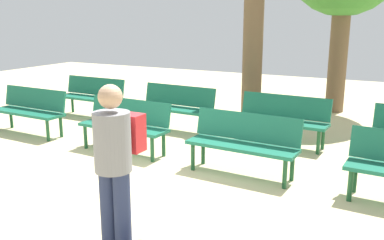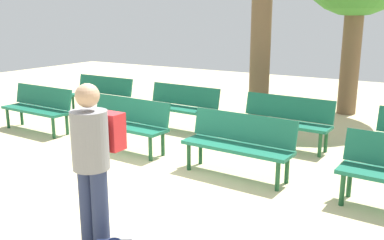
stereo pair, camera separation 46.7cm
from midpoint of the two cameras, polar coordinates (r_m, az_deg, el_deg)
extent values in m
plane|color=beige|center=(5.62, -12.48, -9.98)|extent=(24.00, 24.00, 0.00)
cube|color=#19664C|center=(8.83, -22.58, 0.93)|extent=(1.61, 0.49, 0.05)
cube|color=#19664C|center=(8.91, -21.72, 2.72)|extent=(1.60, 0.17, 0.40)
cylinder|color=#194C28|center=(8.25, -20.28, -1.34)|extent=(0.06, 0.06, 0.40)
cylinder|color=#194C28|center=(9.52, -24.33, 0.22)|extent=(0.06, 0.06, 0.40)
cylinder|color=#194C28|center=(8.46, -18.64, -0.86)|extent=(0.06, 0.06, 0.40)
cube|color=#19664C|center=(7.20, -11.06, -0.99)|extent=(1.62, 0.51, 0.05)
cube|color=#19664C|center=(7.29, -10.13, 1.22)|extent=(1.60, 0.19, 0.40)
cylinder|color=#194C28|center=(7.62, -15.77, -2.22)|extent=(0.06, 0.06, 0.40)
cylinder|color=#194C28|center=(6.72, -7.33, -3.94)|extent=(0.06, 0.06, 0.40)
cylinder|color=#194C28|center=(7.83, -14.10, -1.67)|extent=(0.06, 0.06, 0.40)
cylinder|color=#194C28|center=(6.96, -5.74, -3.25)|extent=(0.06, 0.06, 0.40)
cube|color=#19664C|center=(6.06, 4.41, -3.57)|extent=(1.62, 0.51, 0.05)
cube|color=#19664C|center=(6.17, 5.26, -0.91)|extent=(1.60, 0.19, 0.40)
cylinder|color=#194C28|center=(6.32, -2.02, -4.98)|extent=(0.06, 0.06, 0.40)
cylinder|color=#194C28|center=(5.74, 10.03, -7.15)|extent=(0.06, 0.06, 0.40)
cylinder|color=#194C28|center=(6.58, -0.54, -4.21)|extent=(0.06, 0.06, 0.40)
cylinder|color=#194C28|center=(6.03, 11.08, -6.18)|extent=(0.06, 0.06, 0.40)
cylinder|color=#194C28|center=(5.56, 18.12, -8.37)|extent=(0.06, 0.06, 0.40)
cylinder|color=#194C28|center=(5.85, 18.81, -7.30)|extent=(0.06, 0.06, 0.40)
cube|color=#19664C|center=(9.91, -14.81, 2.83)|extent=(1.61, 0.47, 0.05)
cube|color=#19664C|center=(10.02, -14.12, 4.41)|extent=(1.60, 0.15, 0.40)
cylinder|color=#194C28|center=(10.34, -18.17, 1.75)|extent=(0.06, 0.06, 0.40)
cylinder|color=#194C28|center=(9.38, -12.27, 0.95)|extent=(0.06, 0.06, 0.40)
cylinder|color=#194C28|center=(10.55, -16.92, 2.08)|extent=(0.06, 0.06, 0.40)
cylinder|color=#194C28|center=(9.62, -11.04, 1.33)|extent=(0.06, 0.06, 0.40)
cube|color=#19664C|center=(8.48, -3.97, 1.47)|extent=(1.62, 0.51, 0.05)
cube|color=#19664C|center=(8.59, -3.25, 3.31)|extent=(1.60, 0.20, 0.40)
cylinder|color=#194C28|center=(8.81, -8.30, 0.31)|extent=(0.06, 0.06, 0.40)
cylinder|color=#194C28|center=(8.04, -0.45, -0.86)|extent=(0.06, 0.06, 0.40)
cylinder|color=#194C28|center=(9.06, -7.05, 0.71)|extent=(0.06, 0.06, 0.40)
cylinder|color=#194C28|center=(8.30, 0.68, -0.38)|extent=(0.06, 0.06, 0.40)
cube|color=#19664C|center=(7.54, 10.09, -0.28)|extent=(1.62, 0.50, 0.05)
cube|color=#19664C|center=(7.67, 10.68, 1.81)|extent=(1.60, 0.19, 0.40)
cylinder|color=#194C28|center=(7.71, 4.72, -1.54)|extent=(0.06, 0.06, 0.40)
cylinder|color=#194C28|center=(7.25, 14.78, -2.95)|extent=(0.06, 0.06, 0.40)
cylinder|color=#194C28|center=(7.99, 5.70, -1.01)|extent=(0.06, 0.06, 0.40)
cylinder|color=#194C28|center=(7.55, 15.43, -2.33)|extent=(0.06, 0.06, 0.40)
cylinder|color=#194C28|center=(7.13, 21.52, -3.77)|extent=(0.06, 0.06, 0.40)
cylinder|color=#194C28|center=(7.43, 21.89, -3.10)|extent=(0.06, 0.06, 0.40)
cylinder|color=brown|center=(9.11, 6.69, 10.73)|extent=(0.42, 0.42, 3.53)
cylinder|color=brown|center=(10.54, 17.76, 8.41)|extent=(0.42, 0.42, 2.73)
cylinder|color=navy|center=(4.16, -12.54, -12.34)|extent=(0.16, 0.16, 0.85)
cylinder|color=navy|center=(4.25, -14.23, -11.82)|extent=(0.16, 0.16, 0.85)
cylinder|color=gray|center=(3.95, -13.95, -2.90)|extent=(0.34, 0.34, 0.55)
sphere|color=tan|center=(3.86, -14.31, 3.02)|extent=(0.22, 0.22, 0.22)
cube|color=red|center=(4.14, -11.62, -1.64)|extent=(0.28, 0.18, 0.36)
camera|label=1|loc=(0.23, -91.89, -0.46)|focal=39.90mm
camera|label=2|loc=(0.23, 88.11, 0.46)|focal=39.90mm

